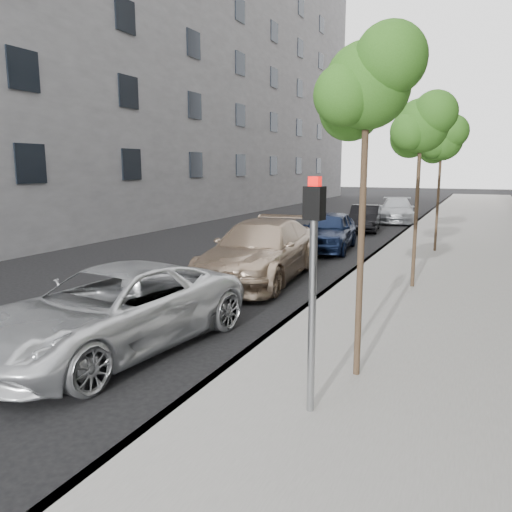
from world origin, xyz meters
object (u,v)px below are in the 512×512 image
Objects in this scene: suv at (260,251)px; sedan_blue at (329,231)px; tree_far at (443,140)px; sedan_black at (365,218)px; tree_near at (369,86)px; signal_pole at (313,269)px; tree_mid at (422,126)px; minivan at (113,309)px; sedan_rear at (397,210)px.

suv reaches higher than sedan_blue.
tree_far is 1.25× the size of sedan_black.
tree_near is 13.00m from tree_far.
signal_pole is 0.66× the size of sedan_blue.
tree_near is at bearing 87.41° from signal_pole.
sedan_blue is at bearing 125.67° from tree_mid.
tree_far reaches higher than tree_mid.
minivan reaches higher than sedan_black.
sedan_blue reaches higher than minivan.
tree_near is at bearing -91.08° from sedan_rear.
signal_pole is (-0.31, -1.45, -2.42)m from tree_near.
tree_near is 1.00× the size of tree_far.
minivan is 1.34× the size of sedan_black.
tree_mid reaches higher than signal_pole.
sedan_rear is (-3.33, 11.29, -3.64)m from tree_far.
tree_near is 24.80m from sedan_rear.
sedan_rear is at bearing 73.29° from sedan_black.
tree_mid is 8.29m from signal_pole.
minivan is (-4.49, -6.94, -3.65)m from tree_mid.
sedan_black is (-4.15, 6.07, -3.70)m from tree_far.
sedan_rear is (1.10, 18.19, -0.15)m from suv.
tree_mid reaches higher than sedan_black.
sedan_black is (-3.83, 20.52, -1.41)m from signal_pole.
tree_far is (0.00, 6.50, -0.05)m from tree_mid.
tree_mid reaches higher than minivan.
tree_mid is at bearing -79.54° from sedan_black.
signal_pole reaches higher than sedan_rear.
minivan is 1.19× the size of sedan_blue.
sedan_black is at bearing 102.26° from tree_near.
tree_near reaches higher than tree_far.
sedan_blue is (-4.12, -0.76, -3.58)m from tree_far.
suv is at bearing 125.99° from tree_near.
sedan_blue is at bearing 82.74° from suv.
tree_mid reaches higher than sedan_blue.
tree_far is 1.01× the size of sedan_rear.
tree_near is at bearing -90.00° from tree_mid.
signal_pole is 25.95m from sedan_rear.
tree_mid is (0.00, 6.50, -0.08)m from tree_near.
minivan is at bearing 176.00° from signal_pole.
tree_far is at bearing 90.00° from tree_mid.
minivan is at bearing -108.45° from tree_far.
signal_pole is at bearing -80.64° from sedan_blue.
sedan_rear is at bearing 97.80° from tree_near.
sedan_rear is at bearing 106.42° from tree_far.
suv is 6.15m from sedan_blue.
tree_mid is 1.01× the size of sedan_rear.
sedan_black is (-4.15, 12.57, -3.74)m from tree_mid.
tree_far is 8.91m from suv.
sedan_rear is at bearing 106.19° from signal_pole.
minivan is 1.09× the size of sedan_rear.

